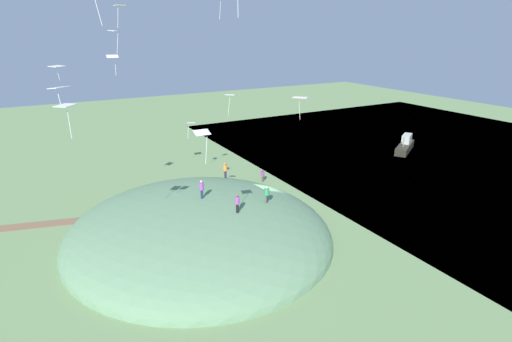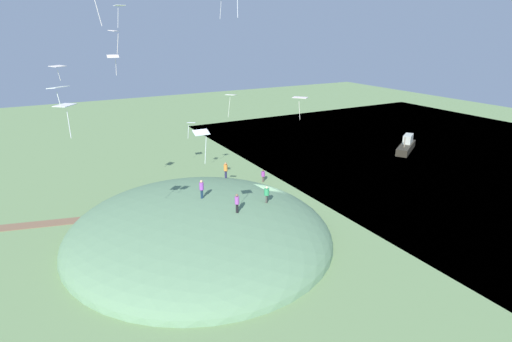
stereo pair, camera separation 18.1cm
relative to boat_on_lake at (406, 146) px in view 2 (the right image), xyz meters
The scene contains 21 objects.
ground_plane 30.08m from the boat_on_lake, 15.11° to the left, with size 160.00×160.00×0.00m, color #6A8A55.
lake_water 9.58m from the boat_on_lake, 124.67° to the left, with size 58.18×80.00×0.40m, color #314B71.
grass_hill 39.00m from the boat_on_lake, 14.68° to the left, with size 23.59×24.85×6.59m, color #5E855F.
dirt_path 51.42m from the boat_on_lake, ahead, with size 17.58×1.49×0.04m, color brown.
boat_on_lake is the anchor object (origin of this frame).
person_watching_kites 38.51m from the boat_on_lake, 14.33° to the left, with size 0.48×0.48×1.74m.
person_near_shore 38.14m from the boat_on_lake, 20.63° to the left, with size 0.49×0.49×1.72m.
person_walking_path 34.38m from the boat_on_lake, 20.88° to the left, with size 0.66×0.66×1.58m.
person_on_hilltop 32.17m from the boat_on_lake, ahead, with size 0.52×0.52×1.80m.
person_with_child 25.99m from the boat_on_lake, ahead, with size 0.56×0.56×1.56m.
kite_1 37.76m from the boat_on_lake, ahead, with size 0.90×0.91×1.87m.
kite_2 38.58m from the boat_on_lake, 10.72° to the left, with size 0.92×0.84×1.51m.
kite_3 44.36m from the boat_on_lake, ahead, with size 1.11×0.81×1.89m.
kite_4 35.93m from the boat_on_lake, 25.88° to the left, with size 1.37×1.39×1.81m.
kite_5 48.95m from the boat_on_lake, ahead, with size 1.45×1.42×1.25m.
kite_6 35.28m from the boat_on_lake, 11.77° to the left, with size 1.16×1.16×2.20m.
kite_8 46.68m from the boat_on_lake, 10.06° to the left, with size 0.88×0.70×1.63m.
kite_9 52.65m from the boat_on_lake, 19.84° to the left, with size 1.16×1.11×1.09m.
kite_11 46.29m from the boat_on_lake, ahead, with size 0.93×0.95×1.76m.
kite_12 51.56m from the boat_on_lake, 18.23° to the left, with size 1.37×1.41×1.90m.
kite_13 45.08m from the boat_on_lake, 23.90° to the left, with size 1.01×0.69×2.13m.
Camera 2 is at (19.95, 33.18, 17.57)m, focal length 28.25 mm.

